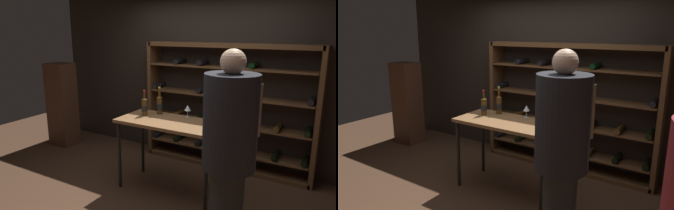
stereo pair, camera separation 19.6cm
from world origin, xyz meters
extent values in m
plane|color=#472D1E|center=(0.00, 0.00, 0.00)|extent=(9.24, 9.24, 0.00)
cube|color=black|center=(0.00, 1.62, 1.46)|extent=(5.84, 0.10, 2.92)
cube|color=brown|center=(-0.90, 1.41, 0.93)|extent=(0.06, 0.32, 1.85)
cube|color=brown|center=(1.59, 1.41, 0.93)|extent=(0.06, 0.32, 1.85)
cube|color=brown|center=(0.34, 1.41, 1.82)|extent=(2.49, 0.32, 0.06)
cube|color=brown|center=(0.34, 1.41, 0.03)|extent=(2.49, 0.32, 0.06)
cube|color=brown|center=(0.34, 1.41, 0.27)|extent=(2.41, 0.32, 0.02)
cylinder|color=black|center=(-0.80, 1.41, 0.33)|extent=(0.08, 0.30, 0.08)
cylinder|color=black|center=(-0.42, 1.41, 0.33)|extent=(0.08, 0.30, 0.08)
cylinder|color=black|center=(-0.04, 1.41, 0.33)|extent=(0.08, 0.30, 0.08)
cylinder|color=black|center=(0.34, 1.41, 0.33)|extent=(0.08, 0.30, 0.08)
cylinder|color=#4C3314|center=(0.72, 1.41, 0.33)|extent=(0.08, 0.30, 0.08)
cylinder|color=black|center=(1.11, 1.41, 0.33)|extent=(0.08, 0.30, 0.08)
cylinder|color=black|center=(1.49, 1.41, 0.33)|extent=(0.08, 0.30, 0.08)
cube|color=brown|center=(0.34, 1.41, 0.69)|extent=(2.41, 0.32, 0.02)
cylinder|color=#4C3314|center=(-0.42, 1.41, 0.74)|extent=(0.08, 0.30, 0.08)
cylinder|color=black|center=(-0.04, 1.41, 0.74)|extent=(0.08, 0.30, 0.08)
cylinder|color=black|center=(0.34, 1.41, 0.74)|extent=(0.08, 0.30, 0.08)
cylinder|color=black|center=(0.72, 1.41, 0.74)|extent=(0.08, 0.30, 0.08)
cylinder|color=#4C3314|center=(1.11, 1.41, 0.74)|extent=(0.08, 0.30, 0.08)
cylinder|color=black|center=(1.49, 1.41, 0.74)|extent=(0.08, 0.30, 0.08)
cube|color=brown|center=(0.34, 1.41, 1.10)|extent=(2.41, 0.32, 0.02)
cylinder|color=black|center=(-0.80, 1.41, 1.15)|extent=(0.08, 0.30, 0.08)
cylinder|color=black|center=(-0.04, 1.41, 1.15)|extent=(0.08, 0.30, 0.08)
cylinder|color=black|center=(0.34, 1.41, 1.15)|extent=(0.08, 0.30, 0.08)
cylinder|color=black|center=(1.49, 1.41, 1.15)|extent=(0.08, 0.30, 0.08)
cube|color=brown|center=(0.34, 1.41, 1.51)|extent=(2.41, 0.32, 0.02)
cylinder|color=black|center=(-0.42, 1.41, 1.57)|extent=(0.08, 0.30, 0.08)
cylinder|color=black|center=(-0.04, 1.41, 1.57)|extent=(0.08, 0.30, 0.08)
cylinder|color=black|center=(0.34, 1.41, 1.57)|extent=(0.08, 0.30, 0.08)
cylinder|color=black|center=(0.72, 1.41, 1.57)|extent=(0.08, 0.30, 0.08)
cube|color=brown|center=(0.01, 0.36, 0.92)|extent=(1.32, 0.63, 0.04)
cylinder|color=black|center=(-0.60, 0.09, 0.45)|extent=(0.04, 0.04, 0.90)
cylinder|color=black|center=(0.62, 0.09, 0.45)|extent=(0.04, 0.04, 0.90)
cylinder|color=black|center=(-0.60, 0.62, 0.45)|extent=(0.04, 0.04, 0.90)
cylinder|color=black|center=(0.62, 0.62, 0.45)|extent=(0.04, 0.04, 0.90)
cylinder|color=#262626|center=(0.99, -0.28, 0.40)|extent=(0.32, 0.32, 0.80)
cylinder|color=black|center=(0.99, -0.28, 1.24)|extent=(0.49, 0.49, 0.87)
sphere|color=tan|center=(0.99, -0.28, 1.77)|extent=(0.22, 0.22, 0.22)
cube|color=olive|center=(1.21, -0.16, 1.34)|extent=(0.03, 0.05, 0.49)
cube|color=#4C2D1E|center=(-2.51, 0.86, 0.74)|extent=(0.44, 0.36, 1.47)
cylinder|color=#4C3314|center=(-0.42, 0.41, 1.04)|extent=(0.08, 0.08, 0.21)
cone|color=#4C3314|center=(-0.42, 0.41, 1.16)|extent=(0.08, 0.08, 0.03)
cylinder|color=#4C3314|center=(-0.42, 0.41, 1.21)|extent=(0.03, 0.03, 0.08)
cylinder|color=maroon|center=(-0.42, 0.41, 1.26)|extent=(0.03, 0.03, 0.02)
cylinder|color=black|center=(-0.42, 0.41, 1.03)|extent=(0.08, 0.08, 0.08)
cylinder|color=#4C3314|center=(-0.28, 0.57, 1.05)|extent=(0.08, 0.08, 0.23)
cone|color=#4C3314|center=(-0.28, 0.57, 1.18)|extent=(0.08, 0.08, 0.03)
cylinder|color=#4C3314|center=(-0.28, 0.57, 1.24)|extent=(0.03, 0.03, 0.09)
cylinder|color=#B7932D|center=(-0.28, 0.57, 1.29)|extent=(0.03, 0.03, 0.02)
cylinder|color=black|center=(-0.28, 0.57, 1.04)|extent=(0.08, 0.08, 0.09)
cylinder|color=silver|center=(0.12, 0.61, 0.94)|extent=(0.07, 0.07, 0.00)
cylinder|color=silver|center=(0.12, 0.61, 0.98)|extent=(0.01, 0.01, 0.08)
cone|color=silver|center=(0.12, 0.61, 1.06)|extent=(0.08, 0.08, 0.07)
cylinder|color=#590A14|center=(0.12, 0.61, 1.05)|extent=(0.05, 0.05, 0.02)
camera|label=1|loc=(1.84, -2.85, 2.03)|focal=33.22mm
camera|label=2|loc=(2.01, -2.75, 2.03)|focal=33.22mm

